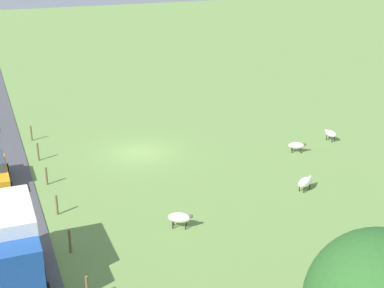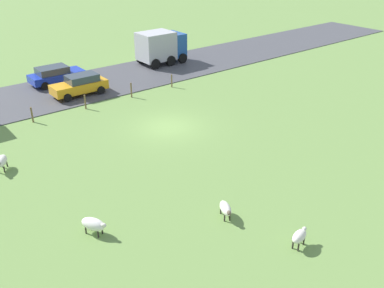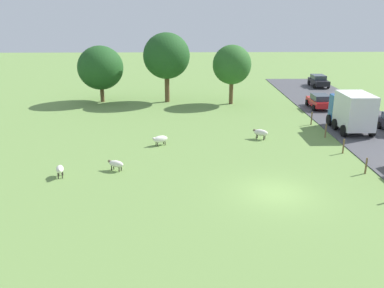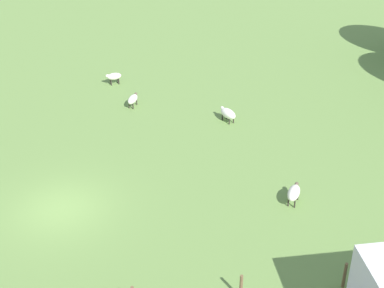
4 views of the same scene
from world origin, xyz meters
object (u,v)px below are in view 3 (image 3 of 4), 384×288
sheep_1 (60,169)px  car_2 (319,81)px  sheep_3 (116,164)px  car_3 (357,101)px  sheep_2 (160,139)px  tree_0 (100,68)px  tree_2 (232,65)px  sheep_0 (261,133)px  truck_0 (352,111)px  car_4 (320,101)px  tree_1 (167,56)px

sheep_1 → car_2: (26.16, 30.78, 0.34)m
sheep_3 → car_3: car_3 is taller
sheep_2 → tree_0: 17.86m
tree_2 → sheep_0: bearing=-85.9°
sheep_0 → truck_0: 8.50m
sheep_2 → car_2: size_ratio=0.32×
tree_2 → truck_0: tree_2 is taller
car_2 → car_4: size_ratio=1.04×
sheep_2 → sheep_3: size_ratio=1.08×
tree_0 → truck_0: bearing=-27.9°
sheep_1 → sheep_2: 8.67m
tree_1 → tree_2: 7.28m
sheep_2 → tree_0: bearing=114.8°
sheep_3 → truck_0: bearing=24.6°
sheep_1 → car_2: 40.39m
sheep_0 → tree_0: bearing=136.8°
car_3 → car_4: (-3.96, -0.01, -0.02)m
car_3 → truck_0: bearing=-114.9°
tree_1 → car_2: bearing=23.5°
sheep_2 → car_4: bearing=36.3°
sheep_1 → car_4: bearing=39.3°
tree_2 → tree_1: bearing=170.3°
sheep_2 → tree_1: 16.44m
car_3 → car_2: bearing=90.3°
tree_0 → tree_1: bearing=-1.2°
truck_0 → car_3: truck_0 is taller
sheep_0 → sheep_3: (-10.75, -6.64, -0.07)m
sheep_1 → car_3: bearing=34.8°
truck_0 → car_3: size_ratio=1.13×
sheep_1 → truck_0: 24.31m
sheep_1 → tree_2: tree_2 is taller
sheep_1 → car_4: car_4 is taller
tree_0 → car_3: (27.57, -3.96, -2.99)m
tree_1 → car_3: size_ratio=1.78×
sheep_0 → sheep_2: size_ratio=0.99×
sheep_1 → tree_2: bearing=57.6°
sheep_2 → sheep_3: sheep_2 is taller
sheep_1 → truck_0: (22.27, 9.66, 1.32)m
truck_0 → car_3: (3.97, 8.55, -0.99)m
sheep_2 → car_3: (20.22, 11.97, 0.36)m
sheep_3 → tree_1: tree_1 is taller
sheep_1 → car_3: size_ratio=0.25×
car_3 → tree_1: bearing=169.3°
tree_2 → car_3: 13.75m
sheep_1 → tree_0: (-1.34, 22.17, 3.32)m
sheep_1 → tree_2: (13.17, 20.80, 3.78)m
truck_0 → car_4: size_ratio=1.27×
tree_0 → tree_1: size_ratio=0.82×
tree_1 → sheep_2: bearing=-90.1°
tree_1 → tree_2: tree_1 is taller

